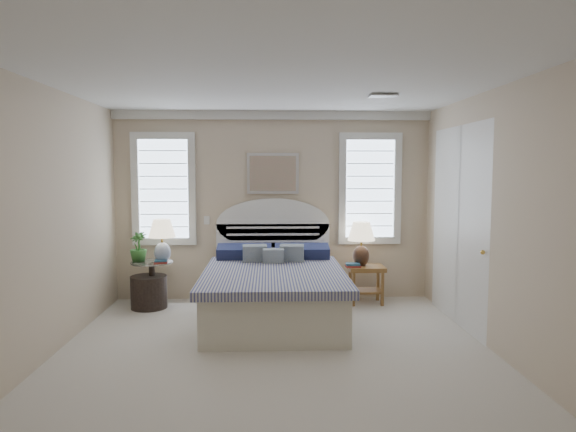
# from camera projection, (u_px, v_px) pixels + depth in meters

# --- Properties ---
(floor) EXTENTS (4.50, 5.00, 0.01)m
(floor) POSITION_uv_depth(u_px,v_px,m) (276.00, 361.00, 5.03)
(floor) COLOR #BBB09F
(floor) RESTS_ON ground
(ceiling) EXTENTS (4.50, 5.00, 0.01)m
(ceiling) POSITION_uv_depth(u_px,v_px,m) (275.00, 81.00, 4.79)
(ceiling) COLOR silver
(ceiling) RESTS_ON wall_back
(wall_back) EXTENTS (4.50, 0.02, 2.70)m
(wall_back) POSITION_uv_depth(u_px,v_px,m) (273.00, 206.00, 7.39)
(wall_back) COLOR #C7B495
(wall_back) RESTS_ON floor
(wall_left) EXTENTS (0.02, 5.00, 2.70)m
(wall_left) POSITION_uv_depth(u_px,v_px,m) (36.00, 225.00, 4.82)
(wall_left) COLOR #C7B495
(wall_left) RESTS_ON floor
(wall_right) EXTENTS (0.02, 5.00, 2.70)m
(wall_right) POSITION_uv_depth(u_px,v_px,m) (506.00, 223.00, 4.99)
(wall_right) COLOR #C7B495
(wall_right) RESTS_ON floor
(crown_molding) EXTENTS (4.50, 0.08, 0.12)m
(crown_molding) POSITION_uv_depth(u_px,v_px,m) (273.00, 115.00, 7.24)
(crown_molding) COLOR silver
(crown_molding) RESTS_ON wall_back
(hvac_vent) EXTENTS (0.30, 0.20, 0.02)m
(hvac_vent) POSITION_uv_depth(u_px,v_px,m) (383.00, 96.00, 5.63)
(hvac_vent) COLOR #B2B2B2
(hvac_vent) RESTS_ON ceiling
(switch_plate) EXTENTS (0.08, 0.01, 0.12)m
(switch_plate) POSITION_uv_depth(u_px,v_px,m) (207.00, 220.00, 7.36)
(switch_plate) COLOR silver
(switch_plate) RESTS_ON wall_back
(window_left) EXTENTS (0.90, 0.06, 1.60)m
(window_left) POSITION_uv_depth(u_px,v_px,m) (164.00, 189.00, 7.29)
(window_left) COLOR #C5DEF9
(window_left) RESTS_ON wall_back
(window_right) EXTENTS (0.90, 0.06, 1.60)m
(window_right) POSITION_uv_depth(u_px,v_px,m) (370.00, 189.00, 7.41)
(window_right) COLOR #C5DEF9
(window_right) RESTS_ON wall_back
(painting) EXTENTS (0.74, 0.04, 0.58)m
(painting) POSITION_uv_depth(u_px,v_px,m) (273.00, 173.00, 7.31)
(painting) COLOR silver
(painting) RESTS_ON wall_back
(closet_door) EXTENTS (0.02, 1.80, 2.40)m
(closet_door) POSITION_uv_depth(u_px,v_px,m) (458.00, 225.00, 6.20)
(closet_door) COLOR silver
(closet_door) RESTS_ON floor
(bed) EXTENTS (1.72, 2.28, 1.47)m
(bed) POSITION_uv_depth(u_px,v_px,m) (274.00, 288.00, 6.44)
(bed) COLOR beige
(bed) RESTS_ON floor
(side_table_left) EXTENTS (0.56, 0.56, 0.63)m
(side_table_left) POSITION_uv_depth(u_px,v_px,m) (152.00, 279.00, 6.97)
(side_table_left) COLOR black
(side_table_left) RESTS_ON floor
(nightstand_right) EXTENTS (0.50, 0.40, 0.53)m
(nightstand_right) POSITION_uv_depth(u_px,v_px,m) (366.00, 276.00, 7.18)
(nightstand_right) COLOR brown
(nightstand_right) RESTS_ON floor
(floor_pot) EXTENTS (0.49, 0.49, 0.44)m
(floor_pot) POSITION_uv_depth(u_px,v_px,m) (149.00, 292.00, 6.95)
(floor_pot) COLOR black
(floor_pot) RESTS_ON floor
(lamp_left) EXTENTS (0.37, 0.37, 0.59)m
(lamp_left) POSITION_uv_depth(u_px,v_px,m) (162.00, 236.00, 6.88)
(lamp_left) COLOR silver
(lamp_left) RESTS_ON side_table_left
(lamp_right) EXTENTS (0.50, 0.50, 0.62)m
(lamp_right) POSITION_uv_depth(u_px,v_px,m) (361.00, 239.00, 7.17)
(lamp_right) COLOR black
(lamp_right) RESTS_ON nightstand_right
(potted_plant) EXTENTS (0.29, 0.29, 0.40)m
(potted_plant) POSITION_uv_depth(u_px,v_px,m) (138.00, 247.00, 6.93)
(potted_plant) COLOR #356729
(potted_plant) RESTS_ON side_table_left
(books_left) EXTENTS (0.18, 0.14, 0.05)m
(books_left) POSITION_uv_depth(u_px,v_px,m) (161.00, 262.00, 6.82)
(books_left) COLOR maroon
(books_left) RESTS_ON side_table_left
(books_right) EXTENTS (0.21, 0.16, 0.05)m
(books_right) POSITION_uv_depth(u_px,v_px,m) (353.00, 265.00, 7.08)
(books_right) COLOR maroon
(books_right) RESTS_ON nightstand_right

